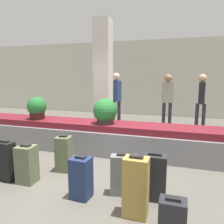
{
  "coord_description": "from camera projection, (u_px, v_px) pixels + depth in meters",
  "views": [
    {
      "loc": [
        1.41,
        -3.22,
        1.69
      ],
      "look_at": [
        0.0,
        1.31,
        0.91
      ],
      "focal_mm": 35.0,
      "sensor_mm": 36.0,
      "label": 1
    }
  ],
  "objects": [
    {
      "name": "suitcase_1",
      "position": [
        5.0,
        161.0,
        3.57
      ],
      "size": [
        0.39,
        0.22,
        0.68
      ],
      "rotation": [
        0.0,
        0.0,
        -0.16
      ],
      "color": "black",
      "rests_on": "ground_plane"
    },
    {
      "name": "ground_plane",
      "position": [
        89.0,
        176.0,
        3.72
      ],
      "size": [
        18.0,
        18.0,
        0.0
      ],
      "primitive_type": "plane",
      "color": "#59544C"
    },
    {
      "name": "carousel",
      "position": [
        112.0,
        138.0,
        4.9
      ],
      "size": [
        8.43,
        0.88,
        0.66
      ],
      "color": "gray",
      "rests_on": "ground_plane"
    },
    {
      "name": "suitcase_5",
      "position": [
        136.0,
        187.0,
        2.62
      ],
      "size": [
        0.3,
        0.22,
        0.77
      ],
      "rotation": [
        0.0,
        0.0,
        -0.03
      ],
      "color": "#A3843D",
      "rests_on": "ground_plane"
    },
    {
      "name": "traveler_2",
      "position": [
        116.0,
        94.0,
        7.28
      ],
      "size": [
        0.37,
        0.33,
        1.8
      ],
      "rotation": [
        0.0,
        0.0,
        2.56
      ],
      "color": "#282833",
      "rests_on": "ground_plane"
    },
    {
      "name": "back_wall",
      "position": [
        146.0,
        78.0,
        9.43
      ],
      "size": [
        18.0,
        0.06,
        3.2
      ],
      "color": "beige",
      "rests_on": "ground_plane"
    },
    {
      "name": "potted_plant_2",
      "position": [
        37.0,
        108.0,
        5.28
      ],
      "size": [
        0.46,
        0.46,
        0.54
      ],
      "color": "#381914",
      "rests_on": "carousel"
    },
    {
      "name": "suitcase_0",
      "position": [
        172.0,
        222.0,
        2.2
      ],
      "size": [
        0.27,
        0.19,
        0.51
      ],
      "rotation": [
        0.0,
        0.0,
        -0.01
      ],
      "color": "#232328",
      "rests_on": "ground_plane"
    },
    {
      "name": "traveler_0",
      "position": [
        201.0,
        97.0,
        6.76
      ],
      "size": [
        0.31,
        0.33,
        1.75
      ],
      "rotation": [
        0.0,
        0.0,
        -1.63
      ],
      "color": "#282833",
      "rests_on": "ground_plane"
    },
    {
      "name": "suitcase_7",
      "position": [
        81.0,
        178.0,
        3.04
      ],
      "size": [
        0.29,
        0.26,
        0.61
      ],
      "rotation": [
        0.0,
        0.0,
        -0.08
      ],
      "color": "navy",
      "rests_on": "ground_plane"
    },
    {
      "name": "suitcase_4",
      "position": [
        154.0,
        177.0,
        3.01
      ],
      "size": [
        0.33,
        0.24,
        0.67
      ],
      "rotation": [
        0.0,
        0.0,
        0.03
      ],
      "color": "#232328",
      "rests_on": "ground_plane"
    },
    {
      "name": "traveler_1",
      "position": [
        168.0,
        96.0,
        7.1
      ],
      "size": [
        0.36,
        0.28,
        1.75
      ],
      "rotation": [
        0.0,
        0.0,
        -2.8
      ],
      "color": "#282833",
      "rests_on": "ground_plane"
    },
    {
      "name": "potted_plant_0",
      "position": [
        105.0,
        112.0,
        4.77
      ],
      "size": [
        0.52,
        0.52,
        0.56
      ],
      "color": "#2D2D2D",
      "rests_on": "carousel"
    },
    {
      "name": "pillar",
      "position": [
        103.0,
        79.0,
        6.01
      ],
      "size": [
        0.44,
        0.44,
        3.2
      ],
      "color": "silver",
      "rests_on": "ground_plane"
    },
    {
      "name": "suitcase_3",
      "position": [
        124.0,
        175.0,
        3.12
      ],
      "size": [
        0.39,
        0.24,
        0.61
      ],
      "rotation": [
        0.0,
        0.0,
        0.18
      ],
      "color": "slate",
      "rests_on": "ground_plane"
    },
    {
      "name": "suitcase_6",
      "position": [
        27.0,
        164.0,
        3.48
      ],
      "size": [
        0.29,
        0.26,
        0.63
      ],
      "rotation": [
        0.0,
        0.0,
        0.02
      ],
      "color": "#5B6647",
      "rests_on": "ground_plane"
    },
    {
      "name": "suitcase_8",
      "position": [
        64.0,
        154.0,
        3.91
      ],
      "size": [
        0.28,
        0.27,
        0.66
      ],
      "rotation": [
        0.0,
        0.0,
        0.1
      ],
      "color": "#5B6647",
      "rests_on": "ground_plane"
    }
  ]
}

